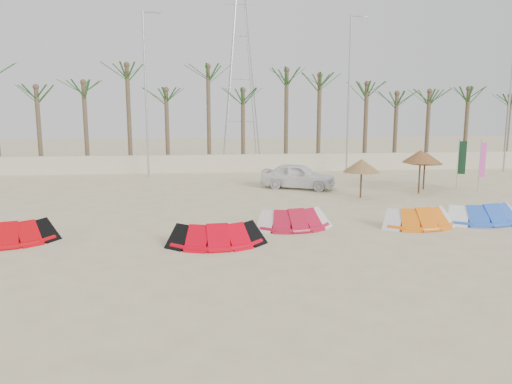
{
  "coord_description": "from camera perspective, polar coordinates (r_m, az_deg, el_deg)",
  "views": [
    {
      "loc": [
        -2.16,
        -14.72,
        4.99
      ],
      "look_at": [
        0.0,
        6.0,
        1.3
      ],
      "focal_mm": 35.0,
      "sensor_mm": 36.0,
      "label": 1
    }
  ],
  "objects": [
    {
      "name": "flag_green",
      "position": [
        31.93,
        22.38,
        3.52
      ],
      "size": [
        0.44,
        0.16,
        3.0
      ],
      "color": "#A5A8AD",
      "rests_on": "ground"
    },
    {
      "name": "lamp_c",
      "position": [
        36.19,
        10.62,
        11.11
      ],
      "size": [
        1.25,
        0.14,
        11.0
      ],
      "color": "#A5A8AD",
      "rests_on": "ground"
    },
    {
      "name": "pylon",
      "position": [
        43.13,
        -1.71,
        3.4
      ],
      "size": [
        3.0,
        3.0,
        14.0
      ],
      "primitive_type": null,
      "color": "#A5A8AD",
      "rests_on": "ground"
    },
    {
      "name": "car",
      "position": [
        29.82,
        4.86,
        1.84
      ],
      "size": [
        4.74,
        3.48,
        1.5
      ],
      "primitive_type": "imported",
      "rotation": [
        0.0,
        0.0,
        1.13
      ],
      "color": "white",
      "rests_on": "ground"
    },
    {
      "name": "flag_pink",
      "position": [
        30.84,
        24.49,
        3.19
      ],
      "size": [
        0.44,
        0.15,
        3.02
      ],
      "color": "#A5A8AD",
      "rests_on": "ground"
    },
    {
      "name": "palm_line",
      "position": [
        38.35,
        -1.76,
        12.22
      ],
      "size": [
        52.0,
        4.0,
        7.7
      ],
      "color": "brown",
      "rests_on": "ground"
    },
    {
      "name": "kite_red_left",
      "position": [
        20.36,
        -26.21,
        -3.98
      ],
      "size": [
        3.61,
        2.32,
        0.9
      ],
      "color": "#C6040B",
      "rests_on": "ground"
    },
    {
      "name": "parasol_mid",
      "position": [
        29.32,
        18.29,
        3.89
      ],
      "size": [
        2.01,
        2.01,
        2.46
      ],
      "color": "#4C331E",
      "rests_on": "ground"
    },
    {
      "name": "parasol_right",
      "position": [
        30.96,
        18.76,
        3.72
      ],
      "size": [
        2.05,
        2.05,
        2.22
      ],
      "color": "#4C331E",
      "rests_on": "ground"
    },
    {
      "name": "boundary_wall",
      "position": [
        37.04,
        -2.57,
        3.31
      ],
      "size": [
        60.0,
        0.3,
        1.3
      ],
      "primitive_type": "cube",
      "color": "beige",
      "rests_on": "ground"
    },
    {
      "name": "kite_red_mid",
      "position": [
        18.14,
        -4.54,
        -4.58
      ],
      "size": [
        3.49,
        1.74,
        0.9
      ],
      "color": "red",
      "rests_on": "ground"
    },
    {
      "name": "parasol_left",
      "position": [
        27.21,
        11.98,
        2.98
      ],
      "size": [
        1.98,
        1.98,
        2.1
      ],
      "color": "#4C331E",
      "rests_on": "ground"
    },
    {
      "name": "kite_orange",
      "position": [
        21.74,
        17.97,
        -2.59
      ],
      "size": [
        3.3,
        1.85,
        0.9
      ],
      "color": "orange",
      "rests_on": "ground"
    },
    {
      "name": "lamp_d",
      "position": [
        41.21,
        27.09,
        10.05
      ],
      "size": [
        1.25,
        0.14,
        11.0
      ],
      "color": "#A5A8AD",
      "rests_on": "ground"
    },
    {
      "name": "kite_blue",
      "position": [
        23.63,
        24.4,
        -2.02
      ],
      "size": [
        3.77,
        2.12,
        0.9
      ],
      "color": "blue",
      "rests_on": "ground"
    },
    {
      "name": "ground",
      "position": [
        15.69,
        2.29,
        -8.51
      ],
      "size": [
        120.0,
        120.0,
        0.0
      ],
      "primitive_type": "plane",
      "color": "beige",
      "rests_on": "ground"
    },
    {
      "name": "kite_red_right",
      "position": [
        20.49,
        4.28,
        -2.88
      ],
      "size": [
        3.27,
        1.94,
        0.9
      ],
      "color": "#B6122E",
      "rests_on": "ground"
    },
    {
      "name": "lamp_b",
      "position": [
        34.94,
        -12.44,
        11.1
      ],
      "size": [
        1.25,
        0.14,
        11.0
      ],
      "color": "#A5A8AD",
      "rests_on": "ground"
    }
  ]
}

